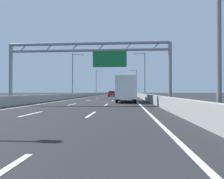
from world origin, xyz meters
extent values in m
plane|color=#262628|center=(0.00, 100.00, 0.00)|extent=(260.00, 260.00, 0.00)
cube|color=white|center=(-1.80, 12.50, 0.01)|extent=(0.16, 3.00, 0.01)
cube|color=white|center=(-1.80, 21.50, 0.01)|extent=(0.16, 3.00, 0.01)
cube|color=white|center=(-1.80, 30.50, 0.01)|extent=(0.16, 3.00, 0.01)
cube|color=white|center=(-1.80, 39.50, 0.01)|extent=(0.16, 3.00, 0.01)
cube|color=white|center=(-1.80, 48.50, 0.01)|extent=(0.16, 3.00, 0.01)
cube|color=white|center=(-1.80, 57.50, 0.01)|extent=(0.16, 3.00, 0.01)
cube|color=white|center=(-1.80, 66.50, 0.01)|extent=(0.16, 3.00, 0.01)
cube|color=white|center=(-1.80, 75.50, 0.01)|extent=(0.16, 3.00, 0.01)
cube|color=white|center=(-1.80, 84.50, 0.01)|extent=(0.16, 3.00, 0.01)
cube|color=white|center=(-1.80, 93.50, 0.01)|extent=(0.16, 3.00, 0.01)
cube|color=white|center=(-1.80, 102.50, 0.01)|extent=(0.16, 3.00, 0.01)
cube|color=white|center=(-1.80, 111.50, 0.01)|extent=(0.16, 3.00, 0.01)
cube|color=white|center=(-1.80, 120.50, 0.01)|extent=(0.16, 3.00, 0.01)
cube|color=white|center=(-1.80, 129.50, 0.01)|extent=(0.16, 3.00, 0.01)
cube|color=white|center=(-1.80, 138.50, 0.01)|extent=(0.16, 3.00, 0.01)
cube|color=white|center=(-1.80, 147.50, 0.01)|extent=(0.16, 3.00, 0.01)
cube|color=white|center=(-1.80, 156.50, 0.01)|extent=(0.16, 3.00, 0.01)
cube|color=white|center=(1.80, 12.50, 0.01)|extent=(0.16, 3.00, 0.01)
cube|color=white|center=(1.80, 21.50, 0.01)|extent=(0.16, 3.00, 0.01)
cube|color=white|center=(1.80, 30.50, 0.01)|extent=(0.16, 3.00, 0.01)
cube|color=white|center=(1.80, 39.50, 0.01)|extent=(0.16, 3.00, 0.01)
cube|color=white|center=(1.80, 48.50, 0.01)|extent=(0.16, 3.00, 0.01)
cube|color=white|center=(1.80, 57.50, 0.01)|extent=(0.16, 3.00, 0.01)
cube|color=white|center=(1.80, 66.50, 0.01)|extent=(0.16, 3.00, 0.01)
cube|color=white|center=(1.80, 75.50, 0.01)|extent=(0.16, 3.00, 0.01)
cube|color=white|center=(1.80, 84.50, 0.01)|extent=(0.16, 3.00, 0.01)
cube|color=white|center=(1.80, 93.50, 0.01)|extent=(0.16, 3.00, 0.01)
cube|color=white|center=(1.80, 102.50, 0.01)|extent=(0.16, 3.00, 0.01)
cube|color=white|center=(1.80, 111.50, 0.01)|extent=(0.16, 3.00, 0.01)
cube|color=white|center=(1.80, 120.50, 0.01)|extent=(0.16, 3.00, 0.01)
cube|color=white|center=(1.80, 129.50, 0.01)|extent=(0.16, 3.00, 0.01)
cube|color=white|center=(1.80, 138.50, 0.01)|extent=(0.16, 3.00, 0.01)
cube|color=white|center=(1.80, 147.50, 0.01)|extent=(0.16, 3.00, 0.01)
cube|color=white|center=(1.80, 156.50, 0.01)|extent=(0.16, 3.00, 0.01)
cube|color=white|center=(-5.25, 88.00, 0.01)|extent=(0.16, 176.00, 0.01)
cube|color=white|center=(5.25, 88.00, 0.01)|extent=(0.16, 176.00, 0.01)
cube|color=#9E9E99|center=(-6.90, 110.00, 0.47)|extent=(0.45, 220.00, 0.95)
cube|color=#9E9E99|center=(6.90, 110.00, 0.47)|extent=(0.45, 220.00, 0.95)
cylinder|color=gray|center=(-8.13, 20.85, 3.10)|extent=(0.36, 0.36, 6.20)
cylinder|color=gray|center=(8.13, 20.85, 3.10)|extent=(0.36, 0.36, 6.20)
cylinder|color=gray|center=(0.00, 20.85, 6.20)|extent=(16.27, 0.32, 0.32)
cylinder|color=gray|center=(0.00, 20.85, 5.50)|extent=(16.27, 0.26, 0.26)
cylinder|color=gray|center=(-6.78, 20.85, 5.85)|extent=(0.74, 0.10, 0.74)
cylinder|color=gray|center=(-4.07, 20.85, 5.85)|extent=(0.74, 0.10, 0.74)
cylinder|color=gray|center=(-1.36, 20.85, 5.85)|extent=(0.74, 0.10, 0.74)
cylinder|color=gray|center=(1.36, 20.85, 5.85)|extent=(0.74, 0.10, 0.74)
cylinder|color=gray|center=(4.07, 20.85, 5.85)|extent=(0.74, 0.10, 0.74)
cylinder|color=gray|center=(6.78, 20.85, 5.85)|extent=(0.74, 0.10, 0.74)
cube|color=#146B33|center=(2.19, 20.85, 4.60)|extent=(3.40, 0.12, 1.60)
cylinder|color=slate|center=(7.70, 9.46, 4.75)|extent=(0.20, 0.20, 9.50)
cylinder|color=slate|center=(-7.70, 43.21, 4.75)|extent=(0.20, 0.20, 9.50)
cylinder|color=slate|center=(-6.60, 43.21, 9.35)|extent=(2.20, 0.12, 0.12)
cube|color=#F2EAC6|center=(-5.50, 43.21, 9.25)|extent=(0.56, 0.28, 0.20)
cylinder|color=slate|center=(7.70, 43.21, 4.75)|extent=(0.20, 0.20, 9.50)
cylinder|color=slate|center=(6.60, 43.21, 9.35)|extent=(2.20, 0.12, 0.12)
cube|color=#F2EAC6|center=(5.50, 43.21, 9.25)|extent=(0.56, 0.28, 0.20)
cylinder|color=slate|center=(-7.70, 76.96, 4.75)|extent=(0.20, 0.20, 9.50)
cylinder|color=slate|center=(-6.60, 76.96, 9.35)|extent=(2.20, 0.12, 0.12)
cube|color=#F2EAC6|center=(-5.50, 76.96, 9.25)|extent=(0.56, 0.28, 0.20)
cylinder|color=slate|center=(7.70, 76.96, 4.75)|extent=(0.20, 0.20, 9.50)
cylinder|color=slate|center=(6.60, 76.96, 9.35)|extent=(2.20, 0.12, 0.12)
cube|color=#F2EAC6|center=(5.50, 76.96, 9.25)|extent=(0.56, 0.28, 0.20)
cube|color=yellow|center=(-0.13, 96.26, 0.66)|extent=(1.89, 4.66, 0.67)
cube|color=black|center=(-0.13, 95.66, 1.24)|extent=(1.66, 2.24, 0.48)
cylinder|color=black|center=(-0.97, 98.04, 0.32)|extent=(0.22, 0.64, 0.64)
cylinder|color=black|center=(0.70, 98.04, 0.32)|extent=(0.22, 0.64, 0.64)
cylinder|color=black|center=(-0.97, 94.47, 0.32)|extent=(0.22, 0.64, 0.64)
cylinder|color=black|center=(0.70, 94.47, 0.32)|extent=(0.22, 0.64, 0.64)
cube|color=#2347AD|center=(3.59, 117.99, 0.65)|extent=(1.88, 4.60, 0.65)
cube|color=black|center=(3.59, 118.31, 1.23)|extent=(1.66, 2.04, 0.51)
cylinder|color=black|center=(2.76, 119.74, 0.32)|extent=(0.22, 0.64, 0.64)
cylinder|color=black|center=(4.42, 119.74, 0.32)|extent=(0.22, 0.64, 0.64)
cylinder|color=black|center=(2.76, 116.24, 0.32)|extent=(0.22, 0.64, 0.64)
cylinder|color=black|center=(4.42, 116.24, 0.32)|extent=(0.22, 0.64, 0.64)
cube|color=silver|center=(3.74, 138.41, 0.64)|extent=(1.76, 4.64, 0.64)
cube|color=black|center=(3.74, 138.35, 1.23)|extent=(1.55, 1.91, 0.54)
cylinder|color=black|center=(2.97, 140.18, 0.32)|extent=(0.22, 0.64, 0.64)
cylinder|color=black|center=(4.51, 140.18, 0.32)|extent=(0.22, 0.64, 0.64)
cylinder|color=black|center=(2.97, 136.64, 0.32)|extent=(0.22, 0.64, 0.64)
cylinder|color=black|center=(4.51, 136.64, 0.32)|extent=(0.22, 0.64, 0.64)
cube|color=orange|center=(3.81, 108.76, 0.62)|extent=(1.74, 4.35, 0.60)
cube|color=black|center=(3.81, 109.18, 1.17)|extent=(1.54, 1.91, 0.50)
cylinder|color=black|center=(3.05, 110.39, 0.32)|extent=(0.22, 0.64, 0.64)
cylinder|color=black|center=(4.58, 110.39, 0.32)|extent=(0.22, 0.64, 0.64)
cylinder|color=black|center=(3.05, 107.13, 0.32)|extent=(0.22, 0.64, 0.64)
cylinder|color=black|center=(4.58, 107.13, 0.32)|extent=(0.22, 0.64, 0.64)
cube|color=red|center=(-0.08, 54.86, 0.67)|extent=(1.74, 4.21, 0.70)
cube|color=black|center=(-0.08, 54.65, 1.26)|extent=(1.53, 1.96, 0.46)
cylinder|color=black|center=(-0.84, 56.41, 0.32)|extent=(0.22, 0.64, 0.64)
cylinder|color=black|center=(0.68, 56.41, 0.32)|extent=(0.22, 0.64, 0.64)
cylinder|color=black|center=(-0.84, 53.31, 0.32)|extent=(0.22, 0.64, 0.64)
cylinder|color=black|center=(0.68, 53.31, 0.32)|extent=(0.22, 0.64, 0.64)
cube|color=black|center=(3.81, 81.26, 0.68)|extent=(1.80, 4.27, 0.72)
cube|color=black|center=(3.81, 80.63, 1.30)|extent=(1.58, 1.96, 0.52)
cylinder|color=black|center=(3.02, 82.85, 0.32)|extent=(0.22, 0.64, 0.64)
cylinder|color=black|center=(4.59, 82.85, 0.32)|extent=(0.22, 0.64, 0.64)
cylinder|color=black|center=(3.02, 79.68, 0.32)|extent=(0.22, 0.64, 0.64)
cylinder|color=black|center=(4.59, 79.68, 0.32)|extent=(0.22, 0.64, 0.64)
cube|color=#A8ADB2|center=(3.43, 73.97, 0.62)|extent=(1.87, 4.69, 0.61)
cube|color=black|center=(3.43, 73.56, 1.15)|extent=(1.64, 2.17, 0.44)
cylinder|color=black|center=(2.61, 75.77, 0.32)|extent=(0.22, 0.64, 0.64)
cylinder|color=black|center=(4.26, 75.77, 0.32)|extent=(0.22, 0.64, 0.64)
cylinder|color=black|center=(2.61, 72.18, 0.32)|extent=(0.22, 0.64, 0.64)
cylinder|color=black|center=(4.26, 72.18, 0.32)|extent=(0.22, 0.64, 0.64)
cube|color=silver|center=(3.81, 30.66, 1.54)|extent=(2.45, 2.46, 2.12)
cube|color=silver|center=(3.81, 26.18, 1.83)|extent=(2.45, 6.12, 2.69)
cylinder|color=black|center=(2.72, 30.99, 0.48)|extent=(0.28, 0.96, 0.96)
cylinder|color=black|center=(4.90, 30.99, 0.48)|extent=(0.28, 0.96, 0.96)
cylinder|color=black|center=(2.72, 24.52, 0.48)|extent=(0.28, 0.96, 0.96)
cylinder|color=black|center=(4.90, 24.52, 0.48)|extent=(0.28, 0.96, 0.96)
camera|label=1|loc=(3.87, 0.86, 1.34)|focal=32.20mm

